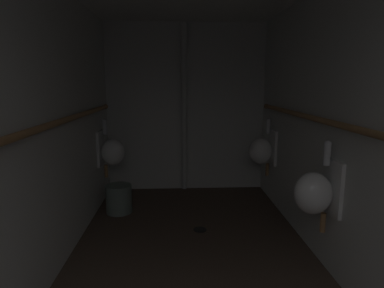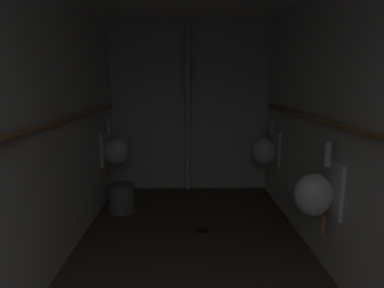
{
  "view_description": "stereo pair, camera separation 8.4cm",
  "coord_description": "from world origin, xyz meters",
  "px_view_note": "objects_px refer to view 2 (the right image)",
  "views": [
    {
      "loc": [
        -0.14,
        -0.14,
        1.54
      ],
      "look_at": [
        -0.0,
        2.62,
        1.02
      ],
      "focal_mm": 30.42,
      "sensor_mm": 36.0,
      "label": 1
    },
    {
      "loc": [
        -0.05,
        -0.14,
        1.54
      ],
      "look_at": [
        -0.0,
        2.62,
        1.02
      ],
      "focal_mm": 30.42,
      "sensor_mm": 36.0,
      "label": 2
    }
  ],
  "objects_px": {
    "waste_bin": "(122,198)",
    "urinal_right_mid": "(316,193)",
    "urinal_left_mid": "(115,151)",
    "urinal_right_far": "(266,150)",
    "floor_drain": "(201,230)",
    "standpipe_back_wall": "(188,109)"
  },
  "relations": [
    {
      "from": "floor_drain",
      "to": "waste_bin",
      "type": "bearing_deg",
      "value": 150.54
    },
    {
      "from": "urinal_left_mid",
      "to": "standpipe_back_wall",
      "type": "height_order",
      "value": "standpipe_back_wall"
    },
    {
      "from": "urinal_right_far",
      "to": "floor_drain",
      "type": "height_order",
      "value": "urinal_right_far"
    },
    {
      "from": "urinal_left_mid",
      "to": "waste_bin",
      "type": "bearing_deg",
      "value": -68.16
    },
    {
      "from": "standpipe_back_wall",
      "to": "waste_bin",
      "type": "bearing_deg",
      "value": -135.54
    },
    {
      "from": "urinal_left_mid",
      "to": "standpipe_back_wall",
      "type": "bearing_deg",
      "value": 26.38
    },
    {
      "from": "floor_drain",
      "to": "urinal_right_far",
      "type": "bearing_deg",
      "value": 43.96
    },
    {
      "from": "urinal_right_mid",
      "to": "floor_drain",
      "type": "distance_m",
      "value": 1.37
    },
    {
      "from": "waste_bin",
      "to": "urinal_right_mid",
      "type": "bearing_deg",
      "value": -36.59
    },
    {
      "from": "standpipe_back_wall",
      "to": "floor_drain",
      "type": "distance_m",
      "value": 1.77
    },
    {
      "from": "urinal_right_far",
      "to": "waste_bin",
      "type": "relative_size",
      "value": 2.23
    },
    {
      "from": "urinal_right_mid",
      "to": "urinal_right_far",
      "type": "distance_m",
      "value": 1.64
    },
    {
      "from": "urinal_right_mid",
      "to": "waste_bin",
      "type": "xyz_separation_m",
      "value": [
        -1.8,
        1.34,
        -0.52
      ]
    },
    {
      "from": "waste_bin",
      "to": "urinal_right_far",
      "type": "bearing_deg",
      "value": 9.48
    },
    {
      "from": "urinal_right_far",
      "to": "waste_bin",
      "type": "distance_m",
      "value": 1.9
    },
    {
      "from": "urinal_left_mid",
      "to": "standpipe_back_wall",
      "type": "relative_size",
      "value": 0.33
    },
    {
      "from": "urinal_left_mid",
      "to": "floor_drain",
      "type": "distance_m",
      "value": 1.53
    },
    {
      "from": "urinal_left_mid",
      "to": "urinal_right_mid",
      "type": "relative_size",
      "value": 1.0
    },
    {
      "from": "urinal_right_far",
      "to": "urinal_left_mid",
      "type": "bearing_deg",
      "value": 179.25
    },
    {
      "from": "urinal_right_mid",
      "to": "waste_bin",
      "type": "distance_m",
      "value": 2.3
    },
    {
      "from": "urinal_right_mid",
      "to": "waste_bin",
      "type": "bearing_deg",
      "value": 143.41
    },
    {
      "from": "urinal_right_mid",
      "to": "waste_bin",
      "type": "relative_size",
      "value": 2.23
    }
  ]
}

